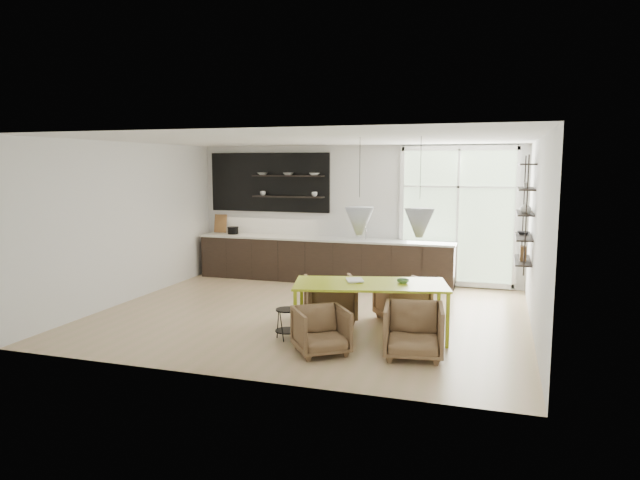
{
  "coord_description": "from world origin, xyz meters",
  "views": [
    {
      "loc": [
        2.97,
        -8.82,
        2.5
      ],
      "look_at": [
        -0.02,
        0.6,
        1.18
      ],
      "focal_mm": 32.0,
      "sensor_mm": 36.0,
      "label": 1
    }
  ],
  "objects_px": {
    "armchair_back_left": "(330,299)",
    "wire_stool": "(287,320)",
    "dining_table": "(370,287)",
    "armchair_front_left": "(321,331)",
    "armchair_back_right": "(402,300)",
    "armchair_front_right": "(413,331)"
  },
  "relations": [
    {
      "from": "armchair_back_right",
      "to": "wire_stool",
      "type": "bearing_deg",
      "value": 12.71
    },
    {
      "from": "dining_table",
      "to": "armchair_front_left",
      "type": "relative_size",
      "value": 3.45
    },
    {
      "from": "wire_stool",
      "to": "armchair_front_right",
      "type": "bearing_deg",
      "value": -7.02
    },
    {
      "from": "armchair_back_right",
      "to": "armchair_front_left",
      "type": "bearing_deg",
      "value": 35.14
    },
    {
      "from": "armchair_front_left",
      "to": "armchair_front_right",
      "type": "relative_size",
      "value": 0.88
    },
    {
      "from": "dining_table",
      "to": "armchair_back_right",
      "type": "bearing_deg",
      "value": 59.54
    },
    {
      "from": "armchair_back_right",
      "to": "armchair_front_right",
      "type": "bearing_deg",
      "value": 71.15
    },
    {
      "from": "armchair_back_left",
      "to": "armchair_front_left",
      "type": "distance_m",
      "value": 1.6
    },
    {
      "from": "armchair_back_right",
      "to": "armchair_front_right",
      "type": "height_order",
      "value": "armchair_front_right"
    },
    {
      "from": "armchair_back_right",
      "to": "armchair_back_left",
      "type": "bearing_deg",
      "value": -15.92
    },
    {
      "from": "dining_table",
      "to": "armchair_front_right",
      "type": "bearing_deg",
      "value": -57.26
    },
    {
      "from": "dining_table",
      "to": "armchair_front_left",
      "type": "bearing_deg",
      "value": -130.26
    },
    {
      "from": "dining_table",
      "to": "armchair_front_left",
      "type": "distance_m",
      "value": 1.11
    },
    {
      "from": "dining_table",
      "to": "armchair_front_left",
      "type": "xyz_separation_m",
      "value": [
        -0.46,
        -0.92,
        -0.43
      ]
    },
    {
      "from": "dining_table",
      "to": "armchair_back_right",
      "type": "xyz_separation_m",
      "value": [
        0.3,
        0.99,
        -0.4
      ]
    },
    {
      "from": "armchair_back_left",
      "to": "wire_stool",
      "type": "relative_size",
      "value": 1.8
    },
    {
      "from": "armchair_front_right",
      "to": "dining_table",
      "type": "bearing_deg",
      "value": 128.32
    },
    {
      "from": "armchair_back_right",
      "to": "wire_stool",
      "type": "height_order",
      "value": "armchair_back_right"
    },
    {
      "from": "armchair_back_right",
      "to": "armchair_front_left",
      "type": "distance_m",
      "value": 2.05
    },
    {
      "from": "armchair_back_left",
      "to": "armchair_front_right",
      "type": "xyz_separation_m",
      "value": [
        1.53,
        -1.34,
        -0.01
      ]
    },
    {
      "from": "armchair_front_left",
      "to": "wire_stool",
      "type": "distance_m",
      "value": 0.79
    },
    {
      "from": "dining_table",
      "to": "armchair_back_left",
      "type": "distance_m",
      "value": 1.1
    }
  ]
}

